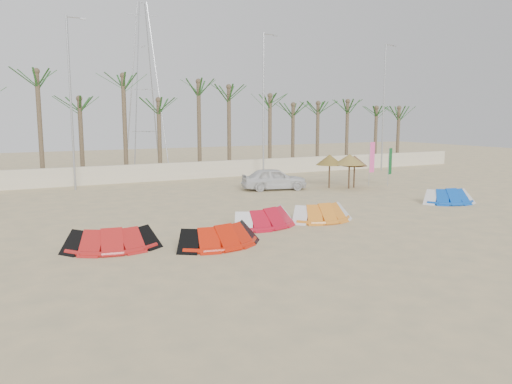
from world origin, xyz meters
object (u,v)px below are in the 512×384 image
car (274,179)px  parasol_mid (355,161)px  kite_red_mid (217,234)px  parasol_left (330,160)px  kite_red_right (263,216)px  parasol_right (349,159)px  kite_blue (446,196)px  kite_red_left (110,237)px  kite_orange (319,212)px

car → parasol_mid: bearing=-92.5°
kite_red_mid → parasol_left: parasol_left is taller
kite_red_mid → kite_red_right: bearing=34.6°
kite_red_mid → parasol_right: (13.63, 9.55, 1.53)m
parasol_right → kite_blue: bearing=-80.3°
parasol_left → kite_red_mid: bearing=-140.6°
kite_blue → parasol_mid: (-0.61, 7.19, 1.40)m
kite_blue → parasol_left: (-2.18, 7.85, 1.48)m
kite_red_left → parasol_left: parasol_left is taller
parasol_mid → car: 5.61m
kite_red_right → parasol_right: (10.50, 7.39, 1.53)m
kite_orange → car: bearing=72.2°
kite_red_left → car: size_ratio=0.83×
kite_red_right → kite_red_mid: bearing=-145.4°
kite_red_mid → parasol_right: 16.71m
car → kite_orange: bearing=177.0°
kite_orange → parasol_mid: parasol_mid is taller
kite_orange → parasol_mid: 11.49m
kite_red_mid → kite_blue: size_ratio=1.07×
kite_red_left → car: bearing=38.7°
kite_red_mid → car: size_ratio=0.82×
kite_orange → parasol_right: 10.97m
parasol_left → kite_red_left: bearing=-150.8°
kite_red_mid → kite_orange: same height
kite_red_right → car: car is taller
kite_blue → parasol_right: parasol_right is taller
parasol_left → parasol_mid: parasol_left is taller
kite_red_mid → kite_red_left: bearing=160.5°
parasol_right → car: 5.17m
kite_red_mid → parasol_mid: (14.21, 9.74, 1.39)m
kite_red_right → parasol_mid: parasol_mid is taller
kite_red_mid → parasol_right: size_ratio=1.50×
kite_red_left → kite_blue: same height
parasol_mid → kite_red_mid: bearing=-145.6°
kite_blue → car: size_ratio=0.77×
kite_blue → parasol_right: (-1.19, 7.00, 1.53)m
kite_red_left → kite_blue: (18.46, 1.26, -0.00)m
kite_red_left → car: (12.59, 10.09, 0.30)m
kite_blue → parasol_mid: parasol_mid is taller
parasol_left → car: parasol_left is taller
kite_red_right → parasol_left: parasol_left is taller
parasol_mid → parasol_right: size_ratio=0.94×
kite_red_right → kite_orange: size_ratio=1.18×
kite_red_left → kite_orange: (9.55, 0.62, -0.00)m
kite_red_left → parasol_right: parasol_right is taller
kite_orange → kite_blue: 8.93m
kite_orange → car: size_ratio=0.72×
kite_red_right → parasol_left: 12.68m
kite_red_right → car: 10.91m
kite_orange → parasol_left: 10.94m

